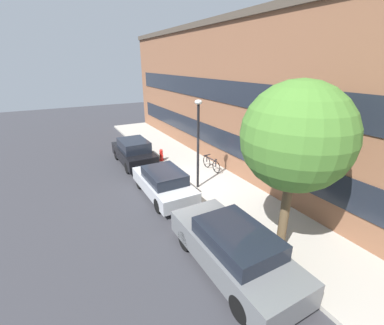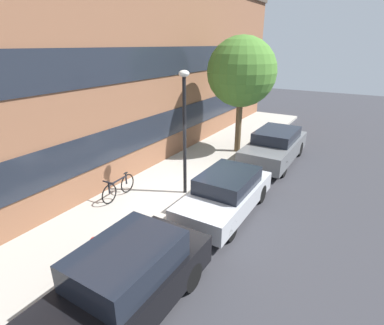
{
  "view_description": "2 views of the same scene",
  "coord_description": "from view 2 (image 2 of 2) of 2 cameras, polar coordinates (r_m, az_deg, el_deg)",
  "views": [
    {
      "loc": [
        9.5,
        -4.82,
        5.54
      ],
      "look_at": [
        0.07,
        0.36,
        1.32
      ],
      "focal_mm": 24.0,
      "sensor_mm": 36.0,
      "label": 1
    },
    {
      "loc": [
        -7.35,
        -4.32,
        4.82
      ],
      "look_at": [
        -0.16,
        0.01,
        1.48
      ],
      "focal_mm": 28.0,
      "sensor_mm": 36.0,
      "label": 2
    }
  ],
  "objects": [
    {
      "name": "parked_car_grey",
      "position": [
        13.42,
        15.5,
        3.04
      ],
      "size": [
        4.4,
        1.75,
        1.4
      ],
      "rotation": [
        0.0,
        0.0,
        3.14
      ],
      "color": "slate",
      "rests_on": "ground_plane"
    },
    {
      "name": "sidewalk_strip",
      "position": [
        10.49,
        -6.39,
        -5.38
      ],
      "size": [
        28.0,
        2.94,
        0.14
      ],
      "color": "#A8A399",
      "rests_on": "ground_plane"
    },
    {
      "name": "rowhouse_facade",
      "position": [
        10.69,
        -15.75,
        15.43
      ],
      "size": [
        28.0,
        1.02,
        7.58
      ],
      "color": "brown",
      "rests_on": "ground_plane"
    },
    {
      "name": "parked_car_black",
      "position": [
        6.06,
        -12.67,
        -21.58
      ],
      "size": [
        3.88,
        1.62,
        1.46
      ],
      "rotation": [
        0.0,
        0.0,
        3.14
      ],
      "color": "black",
      "rests_on": "ground_plane"
    },
    {
      "name": "street_tree",
      "position": [
        13.48,
        9.43,
        16.6
      ],
      "size": [
        2.96,
        2.96,
        5.05
      ],
      "color": "brown",
      "rests_on": "sidewalk_strip"
    },
    {
      "name": "parked_car_silver",
      "position": [
        9.11,
        6.48,
        -5.84
      ],
      "size": [
        3.84,
        1.61,
        1.25
      ],
      "rotation": [
        0.0,
        0.0,
        3.14
      ],
      "color": "#B2B5BA",
      "rests_on": "ground_plane"
    },
    {
      "name": "lamp_post",
      "position": [
        9.3,
        -1.45,
        8.14
      ],
      "size": [
        0.32,
        0.32,
        3.97
      ],
      "color": "black",
      "rests_on": "sidewalk_strip"
    },
    {
      "name": "fire_hydrant",
      "position": [
        7.35,
        -17.91,
        -15.63
      ],
      "size": [
        0.49,
        0.27,
        0.69
      ],
      "color": "red",
      "rests_on": "sidewalk_strip"
    },
    {
      "name": "bicycle",
      "position": [
        9.98,
        -13.83,
        -4.59
      ],
      "size": [
        1.52,
        0.44,
        0.74
      ],
      "rotation": [
        0.0,
        0.0,
        3.2
      ],
      "color": "black",
      "rests_on": "sidewalk_strip"
    },
    {
      "name": "ground_plane",
      "position": [
        9.79,
        0.57,
        -7.8
      ],
      "size": [
        56.0,
        56.0,
        0.0
      ],
      "primitive_type": "plane",
      "color": "#333338"
    }
  ]
}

